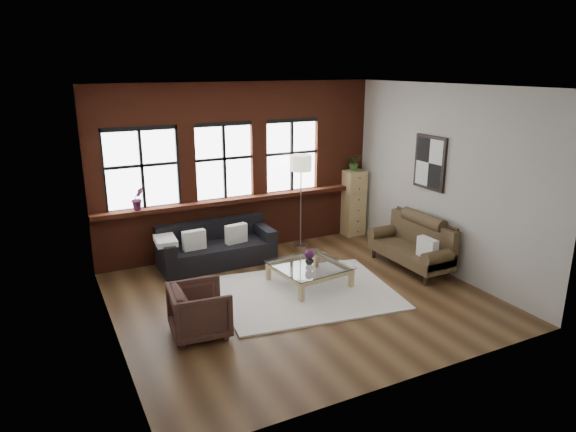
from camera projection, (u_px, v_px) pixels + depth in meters
name	position (u px, v px, depth m)	size (l,w,h in m)	color
floor	(300.00, 297.00, 8.02)	(5.50, 5.50, 0.00)	#472E1A
ceiling	(301.00, 86.00, 7.11)	(5.50, 5.50, 0.00)	white
wall_back	(238.00, 169.00, 9.71)	(5.50, 5.50, 0.00)	#B0ADA3
wall_front	(411.00, 251.00, 5.42)	(5.50, 5.50, 0.00)	#B0ADA3
wall_left	(105.00, 223.00, 6.38)	(5.00, 5.00, 0.00)	#B0ADA3
wall_right	(442.00, 180.00, 8.75)	(5.00, 5.00, 0.00)	#B0ADA3
brick_backwall	(239.00, 169.00, 9.66)	(5.50, 0.12, 3.20)	maroon
sill_ledge	(242.00, 199.00, 9.74)	(5.50, 0.30, 0.08)	maroon
window_left	(142.00, 170.00, 8.85)	(1.38, 0.10, 1.50)	black
window_mid	(224.00, 162.00, 9.49)	(1.38, 0.10, 1.50)	black
window_right	(291.00, 157.00, 10.10)	(1.38, 0.10, 1.50)	black
wall_poster	(430.00, 163.00, 8.93)	(0.05, 0.74, 0.94)	black
shag_rug	(307.00, 292.00, 8.15)	(2.68, 2.11, 0.03)	silver
dark_sofa	(217.00, 245.00, 9.25)	(2.05, 0.83, 0.74)	black
pillow_a	(194.00, 240.00, 8.92)	(0.40, 0.14, 0.34)	white
pillow_b	(236.00, 234.00, 9.25)	(0.40, 0.14, 0.34)	white
vintage_settee	(410.00, 244.00, 9.03)	(0.75, 1.68, 0.90)	#42331E
pillow_settee	(427.00, 248.00, 8.52)	(0.14, 0.38, 0.34)	white
armchair	(200.00, 311.00, 6.81)	(0.74, 0.76, 0.69)	#3D241E
coffee_table	(309.00, 275.00, 8.43)	(1.10, 1.10, 0.37)	tan
vase	(309.00, 260.00, 8.35)	(0.14, 0.14, 0.15)	#B2B2B2
flowers	(309.00, 254.00, 8.32)	(0.16, 0.16, 0.16)	#511C49
drawer_chest	(353.00, 203.00, 10.82)	(0.43, 0.43, 1.39)	tan
potted_plant_top	(354.00, 162.00, 10.58)	(0.31, 0.27, 0.34)	#2D5923
floor_lamp	(301.00, 198.00, 10.01)	(0.40, 0.40, 1.98)	#A5A5A8
sill_plant	(138.00, 198.00, 8.81)	(0.22, 0.18, 0.40)	#511C49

